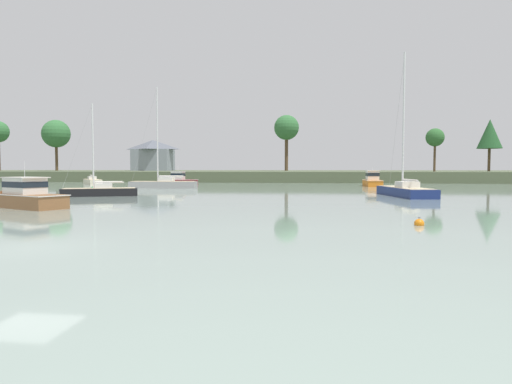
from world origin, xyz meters
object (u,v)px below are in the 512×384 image
mooring_buoy_orange (419,224)px  sailboat_black (100,194)px  sailboat_cream (93,183)px  sailboat_navy (405,193)px  cruiser_maroon (175,181)px  mooring_buoy_green (93,188)px  sailboat_grey (163,186)px  cruiser_orange (372,182)px  cruiser_wood (21,200)px

mooring_buoy_orange → sailboat_black: bearing=142.3°
sailboat_cream → sailboat_navy: size_ratio=0.76×
cruiser_maroon → mooring_buoy_green: size_ratio=16.69×
cruiser_maroon → sailboat_grey: bearing=-79.1°
mooring_buoy_orange → sailboat_grey: bearing=123.9°
cruiser_orange → sailboat_grey: bearing=-160.2°
cruiser_orange → sailboat_black: sailboat_black is taller
cruiser_wood → cruiser_maroon: bearing=93.5°
sailboat_navy → mooring_buoy_green: bearing=163.2°
mooring_buoy_green → cruiser_wood: bearing=-72.5°
cruiser_maroon → cruiser_orange: bearing=-6.6°
sailboat_grey → mooring_buoy_orange: 41.44m
sailboat_black → mooring_buoy_green: bearing=119.1°
cruiser_orange → cruiser_maroon: size_ratio=1.06×
cruiser_wood → sailboat_grey: 27.99m
cruiser_maroon → sailboat_cream: bearing=-176.8°
cruiser_maroon → sailboat_grey: (2.49, -12.92, -0.17)m
cruiser_maroon → mooring_buoy_green: 16.53m
sailboat_navy → mooring_buoy_green: size_ratio=34.37×
mooring_buoy_orange → mooring_buoy_green: bearing=134.4°
cruiser_wood → sailboat_grey: (-0.01, 27.99, -0.18)m
cruiser_orange → sailboat_cream: bearing=176.4°
mooring_buoy_orange → mooring_buoy_green: size_ratio=1.24×
sailboat_black → mooring_buoy_orange: sailboat_black is taller
cruiser_wood → mooring_buoy_orange: bearing=-15.5°
cruiser_orange → sailboat_cream: size_ratio=0.67×
sailboat_grey → sailboat_cream: bearing=141.7°
sailboat_grey → mooring_buoy_green: size_ratio=33.61×
cruiser_orange → sailboat_black: bearing=-136.2°
cruiser_orange → sailboat_navy: (0.08, -22.70, -0.25)m
sailboat_black → cruiser_orange: bearing=43.8°
sailboat_navy → mooring_buoy_green: sailboat_navy is taller
sailboat_grey → mooring_buoy_green: sailboat_grey is taller
sailboat_navy → sailboat_black: 27.21m
sailboat_cream → mooring_buoy_orange: size_ratio=21.21×
sailboat_cream → mooring_buoy_green: size_ratio=26.26×
cruiser_wood → mooring_buoy_green: size_ratio=18.15×
cruiser_maroon → sailboat_grey: 13.16m
cruiser_wood → sailboat_grey: sailboat_grey is taller
sailboat_cream → sailboat_black: bearing=-62.1°
sailboat_navy → mooring_buoy_orange: (-3.53, -21.27, -0.19)m
cruiser_orange → mooring_buoy_orange: cruiser_orange is taller
sailboat_grey → mooring_buoy_orange: size_ratio=27.14×
cruiser_wood → mooring_buoy_green: (-7.96, 25.32, -0.39)m
sailboat_navy → sailboat_black: sailboat_navy is taller
sailboat_navy → mooring_buoy_orange: size_ratio=27.76×
cruiser_orange → mooring_buoy_green: size_ratio=17.66×
sailboat_black → cruiser_wood: sailboat_black is taller
cruiser_orange → sailboat_black: 37.33m
mooring_buoy_green → cruiser_orange: bearing=19.5°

